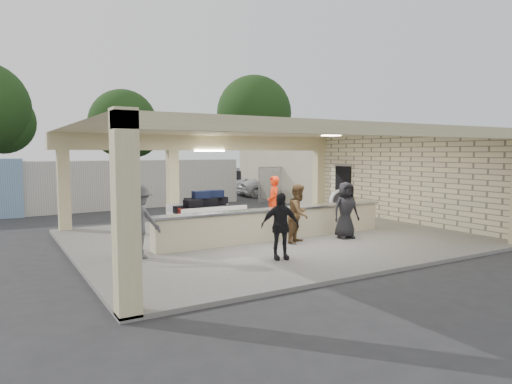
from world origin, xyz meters
TOP-DOWN VIEW (x-y plane):
  - ground at (0.00, 0.00)m, footprint 120.00×120.00m
  - pavilion at (0.21, 0.66)m, footprint 12.01×10.00m
  - baggage_counter at (0.00, -0.50)m, footprint 8.20×0.58m
  - luggage_cart at (-1.37, 1.97)m, footprint 2.40×1.49m
  - drum_fan at (5.47, 2.75)m, footprint 1.05×0.68m
  - baggage_handler at (0.89, 1.08)m, footprint 0.56×0.77m
  - passenger_a at (0.27, -1.30)m, footprint 0.92×0.78m
  - passenger_b at (-1.40, -2.81)m, footprint 1.06×0.65m
  - passenger_c at (-4.50, -1.00)m, footprint 1.30×0.79m
  - passenger_d at (1.97, -1.48)m, footprint 0.92×0.49m
  - car_white_a at (8.07, 12.52)m, footprint 4.89×2.34m
  - car_white_b at (13.01, 13.47)m, footprint 4.58×2.85m
  - car_dark at (7.33, 14.18)m, footprint 4.65×4.57m
  - container_white at (-1.18, 11.27)m, footprint 11.29×3.12m
  - fence at (11.00, 9.00)m, footprint 12.06×0.06m
  - tree_mid at (2.32, 26.16)m, footprint 6.00×5.60m
  - tree_right at (14.32, 25.16)m, footprint 7.20×7.00m
  - adjacent_building at (9.50, 10.00)m, footprint 6.00×8.00m

SIDE VIEW (x-z plane):
  - ground at x=0.00m, z-range 0.00..0.00m
  - baggage_counter at x=0.00m, z-range 0.10..1.08m
  - car_white_b at x=13.01m, z-range 0.00..1.36m
  - drum_fan at x=5.47m, z-range 0.14..1.25m
  - car_white_a at x=8.07m, z-range 0.00..1.39m
  - car_dark at x=7.33m, z-range 0.00..1.61m
  - luggage_cart at x=-1.37m, z-range 0.15..1.55m
  - passenger_b at x=-1.40m, z-range 0.10..1.81m
  - passenger_a at x=0.27m, z-range 0.10..1.86m
  - passenger_d at x=1.97m, z-range 0.10..1.89m
  - baggage_handler at x=0.89m, z-range 0.10..1.99m
  - passenger_c at x=-4.50m, z-range 0.10..2.00m
  - fence at x=11.00m, z-range 0.04..2.07m
  - container_white at x=-1.18m, z-range 0.00..2.41m
  - pavilion at x=0.21m, z-range -0.43..3.12m
  - adjacent_building at x=9.50m, z-range 0.00..3.20m
  - tree_mid at x=2.32m, z-range 0.96..8.96m
  - tree_right at x=14.32m, z-range 1.21..11.21m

